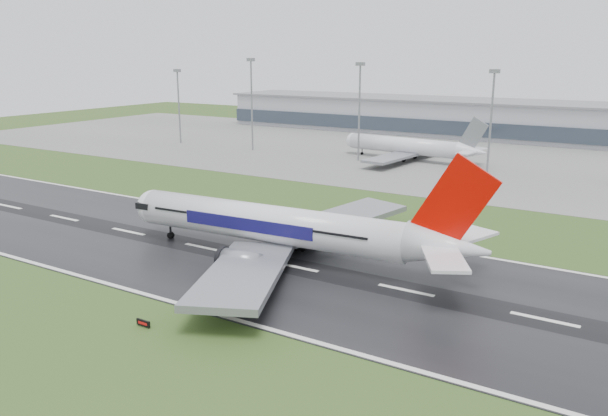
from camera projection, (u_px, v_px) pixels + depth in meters
The scene contains 11 objects.
ground at pixel (204, 248), 111.17m from camera, with size 520.00×520.00×0.00m, color #2C471A.
runway at pixel (204, 248), 111.15m from camera, with size 400.00×45.00×0.10m, color black.
apron at pixel (433, 155), 214.57m from camera, with size 400.00×130.00×0.08m, color slate.
terminal at pixel (480, 119), 262.35m from camera, with size 240.00×36.00×15.00m, color #989AA3.
main_airliner at pixel (291, 204), 102.43m from camera, with size 67.55×64.33×19.94m, color silver, non-canonical shape.
parked_airliner at pixel (409, 137), 201.68m from camera, with size 52.89×49.24×15.50m, color silver, non-canonical shape.
runway_sign at pixel (143, 324), 78.74m from camera, with size 2.30×0.26×1.04m, color black, non-canonical shape.
floodmast_0 at pixel (179, 108), 239.69m from camera, with size 0.64×0.64×28.26m, color gray.
floodmast_1 at pixel (252, 107), 220.94m from camera, with size 0.64×0.64×32.58m, color gray.
floodmast_2 at pixel (359, 114), 198.83m from camera, with size 0.64×0.64×31.38m, color gray.
floodmast_3 at pixel (491, 124), 177.21m from camera, with size 0.64×0.64×29.68m, color gray.
Camera 1 is at (70.92, -80.71, 34.88)m, focal length 35.31 mm.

